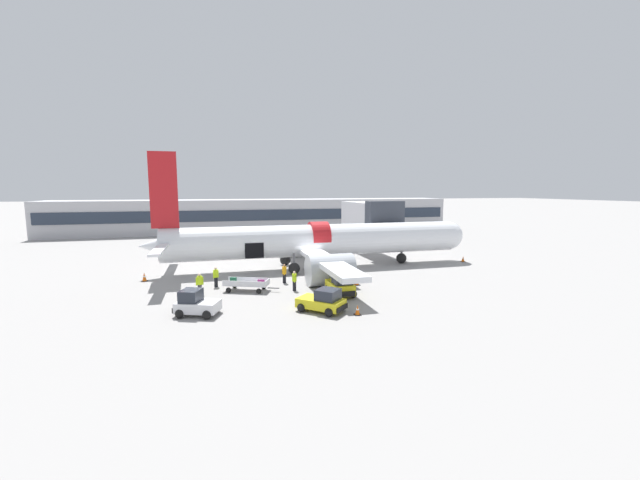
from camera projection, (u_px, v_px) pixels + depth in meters
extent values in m
plane|color=gray|center=(312.00, 274.00, 36.10)|extent=(500.00, 500.00, 0.00)
cube|color=#B2B2B7|center=(260.00, 215.00, 73.10)|extent=(72.17, 8.36, 5.88)
cube|color=#232D3D|center=(263.00, 215.00, 69.01)|extent=(70.72, 0.16, 1.88)
cylinder|color=#4C4C51|center=(367.00, 241.00, 47.67)|extent=(0.60, 0.60, 3.12)
cube|color=silver|center=(368.00, 215.00, 47.27)|extent=(3.08, 10.79, 3.08)
cube|color=#333842|center=(385.00, 218.00, 42.69)|extent=(4.01, 1.60, 3.70)
cylinder|color=white|center=(318.00, 240.00, 38.73)|extent=(29.37, 3.12, 3.12)
sphere|color=white|center=(448.00, 235.00, 42.62)|extent=(2.96, 2.96, 2.96)
cone|color=white|center=(159.00, 246.00, 34.85)|extent=(3.59, 2.87, 2.87)
cylinder|color=red|center=(318.00, 237.00, 38.67)|extent=(1.76, 3.13, 3.13)
cube|color=red|center=(164.00, 190.00, 34.37)|extent=(2.34, 0.28, 6.71)
cube|color=white|center=(160.00, 248.00, 31.36)|extent=(0.86, 7.50, 0.20)
cube|color=white|center=(170.00, 237.00, 38.53)|extent=(0.86, 7.50, 0.20)
cube|color=white|center=(328.00, 262.00, 31.69)|extent=(2.05, 13.39, 0.40)
cube|color=white|center=(292.00, 240.00, 45.38)|extent=(2.05, 13.39, 0.40)
cylinder|color=#B2B7BF|center=(330.00, 270.00, 31.80)|extent=(3.72, 2.56, 2.56)
cylinder|color=#B2B7BF|center=(294.00, 245.00, 45.53)|extent=(3.72, 2.56, 2.56)
cube|color=black|center=(254.00, 251.00, 35.62)|extent=(1.70, 0.12, 1.40)
cylinder|color=#56565B|center=(402.00, 251.00, 41.34)|extent=(0.22, 0.22, 1.47)
sphere|color=black|center=(401.00, 258.00, 41.43)|extent=(1.08, 1.08, 1.08)
cylinder|color=#56565B|center=(294.00, 261.00, 35.99)|extent=(0.22, 0.22, 1.47)
sphere|color=black|center=(294.00, 268.00, 36.09)|extent=(1.08, 1.08, 1.08)
cylinder|color=#56565B|center=(285.00, 253.00, 40.31)|extent=(0.22, 0.22, 1.47)
sphere|color=black|center=(285.00, 260.00, 40.41)|extent=(1.08, 1.08, 1.08)
cube|color=yellow|center=(321.00, 303.00, 25.20)|extent=(3.23, 3.20, 0.59)
cube|color=#232833|center=(328.00, 294.00, 24.87)|extent=(1.90, 1.90, 0.68)
cube|color=black|center=(342.00, 308.00, 24.49)|extent=(1.09, 1.11, 0.29)
sphere|color=black|center=(329.00, 312.00, 24.10)|extent=(0.56, 0.56, 0.56)
sphere|color=black|center=(340.00, 306.00, 25.41)|extent=(0.56, 0.56, 0.56)
sphere|color=black|center=(301.00, 308.00, 25.06)|extent=(0.56, 0.56, 0.56)
sphere|color=black|center=(313.00, 302.00, 26.37)|extent=(0.56, 0.56, 0.56)
cube|color=yellow|center=(340.00, 287.00, 28.95)|extent=(1.50, 2.75, 0.74)
cube|color=#232833|center=(342.00, 278.00, 28.39)|extent=(1.27, 1.24, 0.80)
cube|color=black|center=(346.00, 294.00, 27.61)|extent=(1.34, 0.12, 0.37)
sphere|color=black|center=(335.00, 295.00, 27.92)|extent=(0.56, 0.56, 0.56)
sphere|color=black|center=(353.00, 294.00, 28.29)|extent=(0.56, 0.56, 0.56)
sphere|color=black|center=(327.00, 289.00, 29.69)|extent=(0.56, 0.56, 0.56)
sphere|color=black|center=(345.00, 288.00, 30.07)|extent=(0.56, 0.56, 0.56)
cube|color=silver|center=(198.00, 306.00, 24.42)|extent=(2.93, 2.38, 0.64)
cube|color=#232833|center=(191.00, 295.00, 24.38)|extent=(1.55, 1.65, 0.72)
cube|color=black|center=(178.00, 308.00, 24.57)|extent=(0.63, 1.35, 0.32)
sphere|color=black|center=(190.00, 307.00, 25.27)|extent=(0.56, 0.56, 0.56)
sphere|color=black|center=(180.00, 314.00, 23.82)|extent=(0.56, 0.56, 0.56)
sphere|color=black|center=(216.00, 307.00, 25.09)|extent=(0.56, 0.56, 0.56)
sphere|color=black|center=(207.00, 315.00, 23.63)|extent=(0.56, 0.56, 0.56)
cube|color=silver|center=(246.00, 284.00, 30.19)|extent=(3.66, 2.58, 0.05)
cube|color=silver|center=(267.00, 282.00, 29.95)|extent=(0.58, 1.28, 0.39)
cube|color=silver|center=(244.00, 284.00, 29.52)|extent=(3.09, 1.35, 0.39)
cube|color=silver|center=(249.00, 280.00, 30.80)|extent=(3.09, 1.35, 0.39)
cube|color=#333338|center=(274.00, 288.00, 29.95)|extent=(0.86, 0.42, 0.06)
sphere|color=black|center=(259.00, 291.00, 29.41)|extent=(0.40, 0.40, 0.40)
sphere|color=black|center=(264.00, 287.00, 30.75)|extent=(0.40, 0.40, 0.40)
sphere|color=black|center=(228.00, 290.00, 29.71)|extent=(0.40, 0.40, 0.40)
sphere|color=black|center=(235.00, 286.00, 31.05)|extent=(0.40, 0.40, 0.40)
cube|color=#721951|center=(261.00, 282.00, 30.05)|extent=(0.53, 0.43, 0.37)
cube|color=#14472D|center=(233.00, 280.00, 30.35)|extent=(0.53, 0.38, 0.49)
cylinder|color=black|center=(294.00, 286.00, 30.28)|extent=(0.31, 0.31, 0.74)
cylinder|color=#B7E019|center=(294.00, 277.00, 30.20)|extent=(0.39, 0.39, 0.59)
sphere|color=beige|center=(294.00, 272.00, 30.15)|extent=(0.21, 0.21, 0.21)
cylinder|color=#B7E019|center=(294.00, 278.00, 30.41)|extent=(0.13, 0.13, 0.54)
cylinder|color=#B7E019|center=(295.00, 279.00, 30.00)|extent=(0.13, 0.13, 0.54)
cylinder|color=black|center=(284.00, 278.00, 32.74)|extent=(0.33, 0.33, 0.78)
cylinder|color=orange|center=(284.00, 270.00, 32.65)|extent=(0.42, 0.42, 0.61)
sphere|color=#9E7556|center=(284.00, 265.00, 32.60)|extent=(0.21, 0.21, 0.21)
cylinder|color=orange|center=(284.00, 272.00, 32.45)|extent=(0.13, 0.13, 0.56)
cylinder|color=orange|center=(284.00, 271.00, 32.88)|extent=(0.13, 0.13, 0.56)
cylinder|color=#2D2D33|center=(200.00, 290.00, 29.04)|extent=(0.36, 0.36, 0.80)
cylinder|color=#B7E019|center=(200.00, 280.00, 28.95)|extent=(0.47, 0.47, 0.63)
sphere|color=beige|center=(199.00, 275.00, 28.89)|extent=(0.22, 0.22, 0.22)
cylinder|color=#B7E019|center=(197.00, 282.00, 28.84)|extent=(0.15, 0.15, 0.58)
cylinder|color=#B7E019|center=(203.00, 281.00, 29.07)|extent=(0.15, 0.15, 0.58)
cylinder|color=black|center=(216.00, 282.00, 31.44)|extent=(0.40, 0.40, 0.79)
cylinder|color=#B7E019|center=(216.00, 274.00, 31.35)|extent=(0.52, 0.52, 0.62)
sphere|color=beige|center=(216.00, 268.00, 31.29)|extent=(0.22, 0.22, 0.22)
cylinder|color=#B7E019|center=(218.00, 274.00, 31.54)|extent=(0.17, 0.17, 0.57)
cylinder|color=#B7E019|center=(214.00, 275.00, 31.17)|extent=(0.17, 0.17, 0.57)
cube|color=black|center=(463.00, 262.00, 42.38)|extent=(0.47, 0.47, 0.03)
cone|color=orange|center=(463.00, 259.00, 42.34)|extent=(0.35, 0.35, 0.62)
cylinder|color=white|center=(463.00, 259.00, 42.34)|extent=(0.20, 0.20, 0.07)
cube|color=black|center=(357.00, 315.00, 24.49)|extent=(0.43, 0.43, 0.03)
cone|color=orange|center=(358.00, 310.00, 24.45)|extent=(0.32, 0.32, 0.64)
cylinder|color=white|center=(358.00, 309.00, 24.45)|extent=(0.19, 0.19, 0.08)
cube|color=black|center=(356.00, 285.00, 32.13)|extent=(0.58, 0.58, 0.03)
cone|color=orange|center=(356.00, 280.00, 32.08)|extent=(0.43, 0.43, 0.75)
cylinder|color=white|center=(356.00, 280.00, 32.07)|extent=(0.25, 0.25, 0.09)
cube|color=black|center=(145.00, 281.00, 33.38)|extent=(0.50, 0.50, 0.03)
cone|color=orange|center=(144.00, 277.00, 33.33)|extent=(0.37, 0.37, 0.77)
cylinder|color=white|center=(144.00, 276.00, 33.33)|extent=(0.22, 0.22, 0.09)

